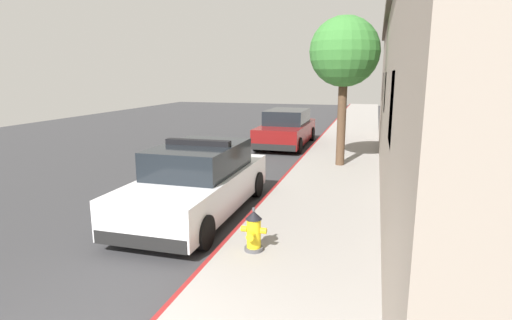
{
  "coord_description": "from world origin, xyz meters",
  "views": [
    {
      "loc": [
        2.43,
        -2.82,
        3.09
      ],
      "look_at": [
        -0.35,
        6.78,
        1.0
      ],
      "focal_mm": 28.95,
      "sensor_mm": 36.0,
      "label": 1
    }
  ],
  "objects_px": {
    "fire_hydrant": "(254,231)",
    "street_tree": "(344,53)",
    "parked_car_silver_ahead": "(287,129)",
    "police_cruiser": "(198,182)"
  },
  "relations": [
    {
      "from": "street_tree",
      "to": "parked_car_silver_ahead",
      "type": "bearing_deg",
      "value": 123.41
    },
    {
      "from": "police_cruiser",
      "to": "fire_hydrant",
      "type": "relative_size",
      "value": 6.37
    },
    {
      "from": "parked_car_silver_ahead",
      "to": "fire_hydrant",
      "type": "xyz_separation_m",
      "value": [
        1.84,
        -11.33,
        -0.25
      ]
    },
    {
      "from": "fire_hydrant",
      "to": "street_tree",
      "type": "bearing_deg",
      "value": 83.59
    },
    {
      "from": "police_cruiser",
      "to": "street_tree",
      "type": "height_order",
      "value": "street_tree"
    },
    {
      "from": "parked_car_silver_ahead",
      "to": "fire_hydrant",
      "type": "relative_size",
      "value": 6.37
    },
    {
      "from": "fire_hydrant",
      "to": "street_tree",
      "type": "distance_m",
      "value": 8.02
    },
    {
      "from": "fire_hydrant",
      "to": "parked_car_silver_ahead",
      "type": "bearing_deg",
      "value": 99.24
    },
    {
      "from": "police_cruiser",
      "to": "parked_car_silver_ahead",
      "type": "bearing_deg",
      "value": 90.06
    },
    {
      "from": "police_cruiser",
      "to": "parked_car_silver_ahead",
      "type": "xyz_separation_m",
      "value": [
        -0.01,
        9.48,
        -0.0
      ]
    }
  ]
}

